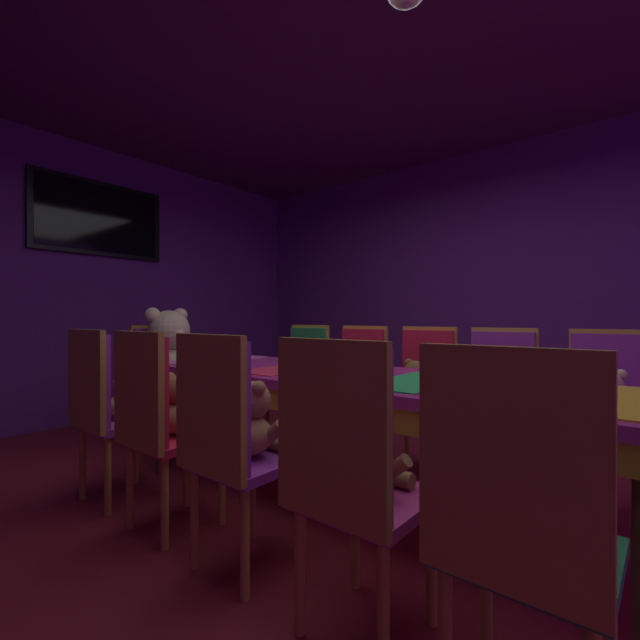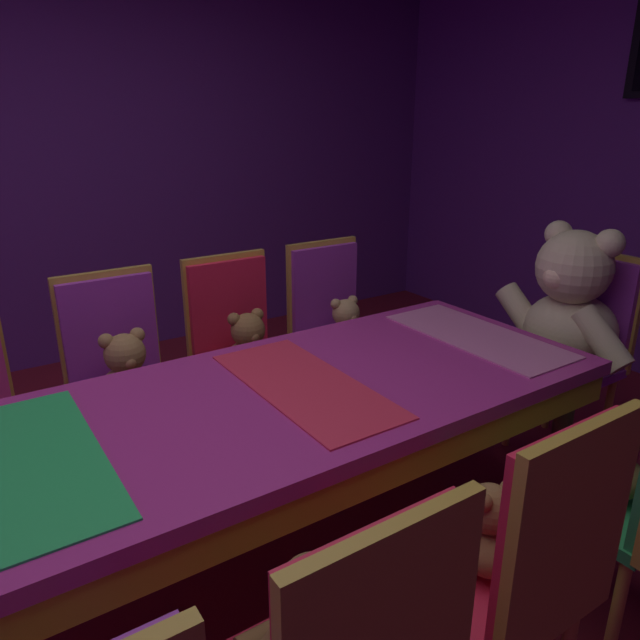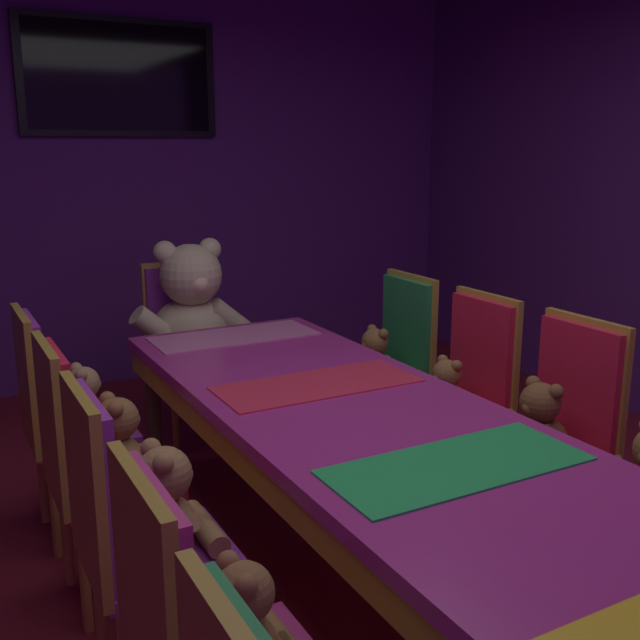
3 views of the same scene
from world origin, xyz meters
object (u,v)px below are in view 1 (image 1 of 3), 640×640
(chair_left_3, at_px, (153,412))
(teddy_right_4, at_px, (293,374))
(chair_left_0, at_px, (516,508))
(teddy_right_3, at_px, (349,381))
(chair_right_2, at_px, (424,382))
(chair_right_4, at_px, (304,370))
(teddy_left_2, at_px, (253,423))
(teddy_right_1, at_px, (493,394))
(teddy_left_0, at_px, (531,493))
(teddy_right_2, at_px, (415,385))
(chair_left_4, at_px, (101,398))
(king_teddy_bear, at_px, (170,355))
(chair_right_1, at_px, (500,390))
(chair_left_1, at_px, (345,462))
(teddy_left_3, at_px, (180,408))
(wall_tv, at_px, (100,219))
(teddy_left_1, at_px, (370,456))
(chair_right_3, at_px, (359,376))
(banquet_table, at_px, (352,389))
(chair_left_2, at_px, (225,430))
(teddy_left_4, at_px, (126,398))
(chair_right_0, at_px, (609,401))
(teddy_right_0, at_px, (606,405))
(throne_chair, at_px, (159,371))

(chair_left_3, xyz_separation_m, teddy_right_4, (1.55, 0.53, -0.02))
(chair_left_0, xyz_separation_m, teddy_right_3, (1.56, 1.60, -0.03))
(chair_right_2, xyz_separation_m, chair_right_4, (-0.02, 1.11, 0.00))
(teddy_left_2, height_order, teddy_right_1, teddy_left_2)
(teddy_left_0, distance_m, teddy_right_2, 1.78)
(chair_left_4, relative_size, teddy_right_4, 3.37)
(teddy_left_0, bearing_deg, king_teddy_bear, 76.11)
(teddy_right_3, bearing_deg, chair_right_1, 98.15)
(teddy_left_0, relative_size, chair_right_4, 0.32)
(chair_left_1, xyz_separation_m, teddy_right_4, (1.55, 1.67, -0.02))
(chair_left_0, height_order, chair_right_4, same)
(teddy_left_3, bearing_deg, wall_tv, 74.34)
(teddy_right_1, height_order, chair_right_2, chair_right_2)
(teddy_left_3, bearing_deg, teddy_left_1, -90.01)
(chair_right_3, bearing_deg, chair_right_1, 90.51)
(banquet_table, bearing_deg, teddy_right_2, -1.38)
(chair_left_2, xyz_separation_m, king_teddy_bear, (0.86, 1.81, 0.15))
(chair_left_1, bearing_deg, teddy_right_3, 35.24)
(king_teddy_bear, distance_m, wall_tv, 1.83)
(teddy_right_4, bearing_deg, teddy_right_1, 90.45)
(teddy_left_3, bearing_deg, teddy_left_4, 91.02)
(chair_right_3, height_order, chair_right_4, same)
(teddy_right_4, bearing_deg, chair_left_1, 47.12)
(chair_right_3, height_order, teddy_right_4, chair_right_3)
(teddy_left_1, relative_size, teddy_left_4, 1.00)
(teddy_left_0, distance_m, teddy_left_1, 0.51)
(teddy_right_1, distance_m, teddy_right_2, 0.51)
(chair_right_0, bearing_deg, banquet_table, -52.14)
(teddy_left_2, distance_m, chair_right_2, 1.57)
(chair_left_0, relative_size, wall_tv, 0.77)
(teddy_left_4, relative_size, teddy_right_2, 0.90)
(teddy_left_3, height_order, teddy_right_4, teddy_left_3)
(teddy_right_0, relative_size, chair_right_3, 0.35)
(chair_left_1, height_order, teddy_right_4, chair_left_1)
(teddy_left_1, bearing_deg, chair_left_2, 103.47)
(chair_left_3, bearing_deg, chair_right_0, -44.20)
(chair_left_3, xyz_separation_m, teddy_right_3, (1.56, -0.04, -0.03))
(chair_left_3, relative_size, teddy_left_3, 3.00)
(chair_left_2, distance_m, throne_chair, 2.15)
(throne_chair, bearing_deg, banquet_table, -0.00)
(chair_left_0, height_order, chair_left_3, same)
(banquet_table, distance_m, chair_left_3, 1.03)
(teddy_left_4, xyz_separation_m, teddy_right_2, (1.43, -1.13, 0.01))
(chair_right_0, bearing_deg, chair_right_2, -89.96)
(teddy_left_4, bearing_deg, chair_left_1, -94.54)
(chair_right_1, bearing_deg, teddy_right_4, -84.42)
(teddy_left_0, relative_size, chair_right_0, 0.32)
(chair_left_0, distance_m, chair_left_2, 1.10)
(chair_left_3, distance_m, teddy_right_1, 1.91)
(chair_left_2, xyz_separation_m, teddy_left_2, (0.15, 0.00, 0.00))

